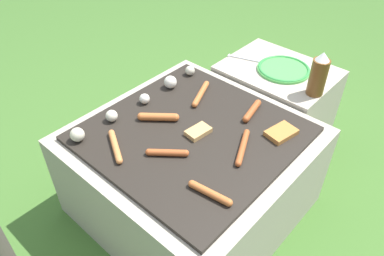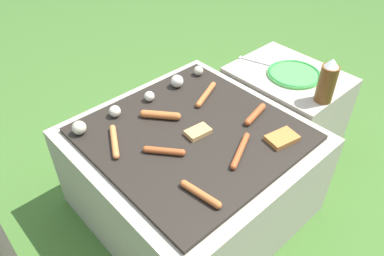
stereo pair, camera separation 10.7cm
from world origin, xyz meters
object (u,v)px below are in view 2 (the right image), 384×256
Objects in this scene: plate_colorful at (294,74)px; fork_utensil at (253,61)px; sausage_front_center at (240,150)px; condiment_bottle at (327,81)px.

plate_colorful reaches higher than fork_utensil.
fork_utensil is at bearing 100.95° from plate_colorful.
sausage_front_center is 0.69m from fork_utensil.
condiment_bottle reaches higher than fork_utensil.
fork_utensil is (-0.04, 0.22, -0.01)m from plate_colorful.
sausage_front_center is 0.62m from plate_colorful.
fork_utensil is (0.04, 0.43, -0.09)m from condiment_bottle.
sausage_front_center is at bearing -143.78° from fork_utensil.
condiment_bottle is at bearing -111.14° from plate_colorful.
sausage_front_center is 0.90× the size of condiment_bottle.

